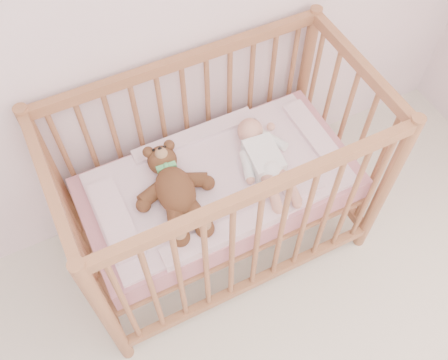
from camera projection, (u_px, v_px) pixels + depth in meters
crib at (219, 186)px, 2.25m from camera, size 1.36×0.76×1.00m
mattress at (219, 188)px, 2.26m from camera, size 1.22×0.62×0.13m
blanket at (219, 179)px, 2.20m from camera, size 1.10×0.58×0.06m
baby at (264, 155)px, 2.18m from camera, size 0.30×0.54×0.13m
teddy_bear at (175, 190)px, 2.07m from camera, size 0.40×0.54×0.14m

